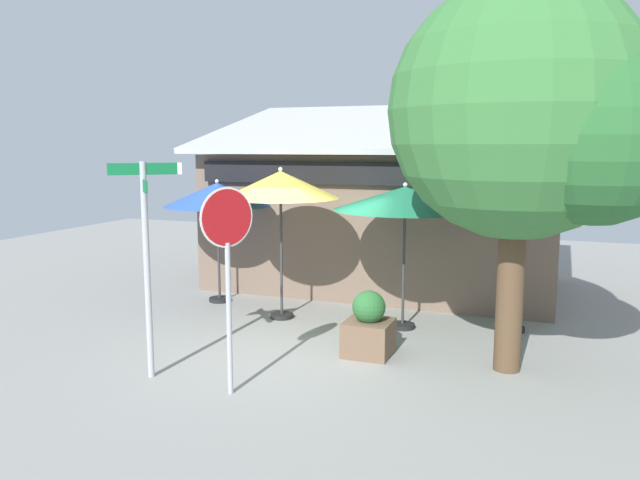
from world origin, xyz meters
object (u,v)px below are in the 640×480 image
Objects in this scene: stop_sign at (227,252)px; shade_tree at (533,116)px; patio_umbrella_mustard_center at (281,186)px; patio_umbrella_royal_blue_left at (217,195)px; patio_umbrella_ivory_far_right at (518,194)px; sidewalk_planter at (369,328)px; patio_umbrella_forest_green_right at (405,199)px; street_sign_post at (146,246)px.

shade_tree is at bearing 31.03° from stop_sign.
patio_umbrella_mustard_center is (-0.88, 3.57, 0.61)m from stop_sign.
patio_umbrella_royal_blue_left is 0.46× the size of shade_tree.
shade_tree reaches higher than patio_umbrella_ivory_far_right.
patio_umbrella_forest_green_right is at bearing 84.36° from sidewalk_planter.
sidewalk_planter is at bearing -33.96° from patio_umbrella_mustard_center.
patio_umbrella_ivory_far_right is (4.60, 4.11, 0.55)m from street_sign_post.
patio_umbrella_royal_blue_left is 4.07m from patio_umbrella_forest_green_right.
patio_umbrella_ivory_far_right is at bearing 15.49° from patio_umbrella_forest_green_right.
patio_umbrella_ivory_far_right is 0.49× the size of shade_tree.
stop_sign is 2.87m from sidewalk_planter.
shade_tree is (4.87, 1.99, 1.76)m from street_sign_post.
shade_tree reaches higher than patio_umbrella_mustard_center.
patio_umbrella_ivory_far_right is at bearing 9.23° from patio_umbrella_mustard_center.
patio_umbrella_ivory_far_right reaches higher than patio_umbrella_forest_green_right.
patio_umbrella_mustard_center is 2.31m from patio_umbrella_forest_green_right.
patio_umbrella_mustard_center reaches higher than sidewalk_planter.
street_sign_post is 3.57m from sidewalk_planter.
street_sign_post reaches higher than patio_umbrella_forest_green_right.
sidewalk_planter is (2.60, 2.00, -1.43)m from street_sign_post.
street_sign_post is 1.35m from stop_sign.
patio_umbrella_forest_green_right is 0.47× the size of shade_tree.
street_sign_post is 1.11× the size of stop_sign.
patio_umbrella_forest_green_right is at bearing -164.51° from patio_umbrella_ivory_far_right.
patio_umbrella_royal_blue_left is 0.96× the size of patio_umbrella_ivory_far_right.
patio_umbrella_royal_blue_left is 5.89m from patio_umbrella_ivory_far_right.
sidewalk_planter is at bearing 59.46° from stop_sign.
patio_umbrella_forest_green_right reaches higher than sidewalk_planter.
shade_tree reaches higher than stop_sign.
street_sign_post is 3.53m from patio_umbrella_mustard_center.
patio_umbrella_mustard_center is 3.31m from sidewalk_planter.
patio_umbrella_mustard_center is at bearing 146.04° from sidewalk_planter.
stop_sign is (1.34, -0.14, 0.03)m from street_sign_post.
patio_umbrella_mustard_center is 1.09× the size of patio_umbrella_forest_green_right.
shade_tree is at bearing -19.11° from patio_umbrella_royal_blue_left.
patio_umbrella_mustard_center is at bearing 82.40° from street_sign_post.
patio_umbrella_mustard_center is 2.78× the size of sidewalk_planter.
street_sign_post reaches higher than stop_sign.
patio_umbrella_royal_blue_left is 1.89m from patio_umbrella_mustard_center.
street_sign_post is at bearing -72.73° from patio_umbrella_royal_blue_left.
patio_umbrella_ivory_far_right reaches higher than patio_umbrella_royal_blue_left.
patio_umbrella_royal_blue_left is (-2.62, 4.25, 0.33)m from stop_sign.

